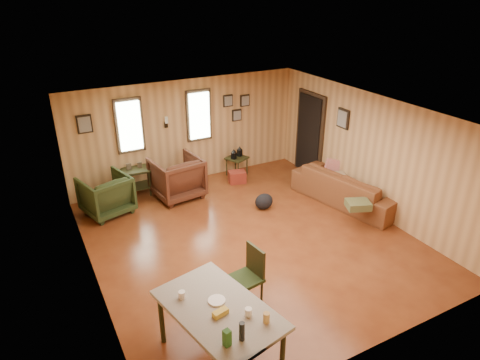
{
  "coord_description": "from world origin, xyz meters",
  "views": [
    {
      "loc": [
        -3.32,
        -5.84,
        4.38
      ],
      "look_at": [
        0.0,
        0.4,
        1.05
      ],
      "focal_mm": 32.0,
      "sensor_mm": 36.0,
      "label": 1
    }
  ],
  "objects_px": {
    "recliner_green": "(106,193)",
    "side_table": "(237,157)",
    "recliner_brown": "(177,176)",
    "end_table": "(136,176)",
    "dining_table": "(219,313)",
    "sofa": "(348,182)"
  },
  "relations": [
    {
      "from": "end_table",
      "to": "dining_table",
      "type": "xyz_separation_m",
      "value": [
        -0.37,
        -5.05,
        0.33
      ]
    },
    {
      "from": "recliner_green",
      "to": "side_table",
      "type": "height_order",
      "value": "recliner_green"
    },
    {
      "from": "recliner_green",
      "to": "sofa",
      "type": "bearing_deg",
      "value": 141.55
    },
    {
      "from": "end_table",
      "to": "recliner_brown",
      "type": "bearing_deg",
      "value": -36.19
    },
    {
      "from": "recliner_green",
      "to": "end_table",
      "type": "distance_m",
      "value": 0.96
    },
    {
      "from": "recliner_green",
      "to": "side_table",
      "type": "xyz_separation_m",
      "value": [
        3.22,
        0.42,
        0.03
      ]
    },
    {
      "from": "sofa",
      "to": "dining_table",
      "type": "height_order",
      "value": "dining_table"
    },
    {
      "from": "side_table",
      "to": "sofa",
      "type": "bearing_deg",
      "value": -58.76
    },
    {
      "from": "recliner_brown",
      "to": "recliner_green",
      "type": "height_order",
      "value": "recliner_brown"
    },
    {
      "from": "recliner_brown",
      "to": "side_table",
      "type": "relative_size",
      "value": 1.42
    },
    {
      "from": "side_table",
      "to": "dining_table",
      "type": "relative_size",
      "value": 0.4
    },
    {
      "from": "end_table",
      "to": "side_table",
      "type": "distance_m",
      "value": 2.45
    },
    {
      "from": "dining_table",
      "to": "recliner_green",
      "type": "bearing_deg",
      "value": 83.22
    },
    {
      "from": "recliner_brown",
      "to": "recliner_green",
      "type": "distance_m",
      "value": 1.53
    },
    {
      "from": "recliner_green",
      "to": "dining_table",
      "type": "height_order",
      "value": "dining_table"
    },
    {
      "from": "recliner_brown",
      "to": "recliner_green",
      "type": "relative_size",
      "value": 1.11
    },
    {
      "from": "end_table",
      "to": "side_table",
      "type": "relative_size",
      "value": 1.06
    },
    {
      "from": "end_table",
      "to": "dining_table",
      "type": "height_order",
      "value": "dining_table"
    },
    {
      "from": "end_table",
      "to": "dining_table",
      "type": "relative_size",
      "value": 0.42
    },
    {
      "from": "sofa",
      "to": "end_table",
      "type": "distance_m",
      "value": 4.62
    },
    {
      "from": "sofa",
      "to": "side_table",
      "type": "bearing_deg",
      "value": 18.41
    },
    {
      "from": "sofa",
      "to": "dining_table",
      "type": "relative_size",
      "value": 1.36
    }
  ]
}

